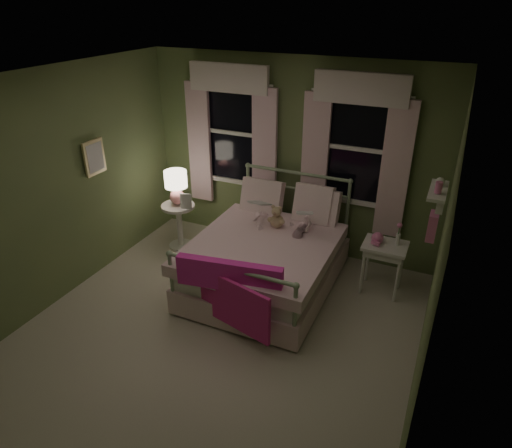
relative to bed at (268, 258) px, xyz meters
The scene contains 18 objects.
room_shell 1.39m from the bed, 97.34° to the right, with size 4.20×4.20×4.20m.
bed is the anchor object (origin of this frame).
pink_throw 1.04m from the bed, 90.31° to the right, with size 1.10×0.37×0.71m.
child_left 0.74m from the bed, 123.42° to the left, with size 0.25×0.16×0.67m, color #F7D1DD.
child_right 0.73m from the bed, 57.61° to the left, with size 0.32×0.25×0.66m, color #F7D1DD.
book_left 0.68m from the bed, 147.39° to the left, with size 0.20×0.27×0.03m, color beige.
book_right 0.64m from the bed, 33.64° to the left, with size 0.20×0.27×0.02m, color beige.
teddy_bear 0.50m from the bed, 91.15° to the left, with size 0.22×0.18×0.30m.
nightstand_left 1.55m from the bed, 166.30° to the left, with size 0.46×0.46×0.65m.
table_lamp 1.66m from the bed, 166.30° to the left, with size 0.30×0.30×0.47m.
book_nightstand 1.46m from the bed, 168.46° to the left, with size 0.16×0.22×0.02m, color beige.
nightstand_right 1.38m from the bed, 18.64° to the left, with size 0.50×0.40×0.64m.
pink_toy 1.31m from the bed, 19.87° to the left, with size 0.14×0.20×0.14m.
bud_vase 1.55m from the bed, 18.98° to the left, with size 0.06×0.06×0.28m.
window_left 1.87m from the bed, 134.65° to the left, with size 1.34×0.13×1.96m.
window_right 1.75m from the bed, 54.25° to the left, with size 1.34×0.13×1.96m.
wall_shelf 2.13m from the bed, 10.68° to the right, with size 0.15×0.50×0.60m.
framed_picture 2.40m from the bed, 168.20° to the right, with size 0.03×0.32×0.42m.
Camera 1 is at (1.96, -3.33, 3.26)m, focal length 32.00 mm.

